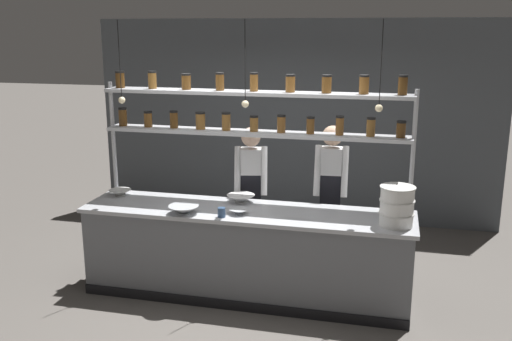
# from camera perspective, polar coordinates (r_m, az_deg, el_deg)

# --- Properties ---
(ground_plane) EXTENTS (40.00, 40.00, 0.00)m
(ground_plane) POSITION_cam_1_polar(r_m,az_deg,el_deg) (6.07, -0.95, -12.24)
(ground_plane) COLOR #5B5651
(back_wall) EXTENTS (5.73, 0.12, 2.82)m
(back_wall) POSITION_cam_1_polar(r_m,az_deg,el_deg) (8.12, 3.68, 4.97)
(back_wall) COLOR #4C5156
(back_wall) RESTS_ON ground_plane
(prep_counter) EXTENTS (3.33, 0.76, 0.92)m
(prep_counter) POSITION_cam_1_polar(r_m,az_deg,el_deg) (5.88, -0.97, -8.23)
(prep_counter) COLOR slate
(prep_counter) RESTS_ON ground_plane
(spice_shelf_unit) EXTENTS (3.22, 0.28, 2.26)m
(spice_shelf_unit) POSITION_cam_1_polar(r_m,az_deg,el_deg) (5.83, -0.26, 5.40)
(spice_shelf_unit) COLOR #B7BABF
(spice_shelf_unit) RESTS_ON ground_plane
(chef_left) EXTENTS (0.40, 0.33, 1.65)m
(chef_left) POSITION_cam_1_polar(r_m,az_deg,el_deg) (6.29, -0.50, -2.00)
(chef_left) COLOR black
(chef_left) RESTS_ON ground_plane
(chef_center) EXTENTS (0.37, 0.30, 1.69)m
(chef_center) POSITION_cam_1_polar(r_m,az_deg,el_deg) (6.22, 7.47, -2.05)
(chef_center) COLOR black
(chef_center) RESTS_ON ground_plane
(container_stack) EXTENTS (0.32, 0.32, 0.38)m
(container_stack) POSITION_cam_1_polar(r_m,az_deg,el_deg) (5.37, 13.90, -3.48)
(container_stack) COLOR white
(container_stack) RESTS_ON prep_counter
(prep_bowl_near_left) EXTENTS (0.30, 0.30, 0.08)m
(prep_bowl_near_left) POSITION_cam_1_polar(r_m,az_deg,el_deg) (5.64, -7.25, -3.91)
(prep_bowl_near_left) COLOR #B2B7BC
(prep_bowl_near_left) RESTS_ON prep_counter
(prep_bowl_center_front) EXTENTS (0.19, 0.19, 0.05)m
(prep_bowl_center_front) POSITION_cam_1_polar(r_m,az_deg,el_deg) (5.59, -1.72, -4.14)
(prep_bowl_center_front) COLOR #B2B7BC
(prep_bowl_center_front) RESTS_ON prep_counter
(prep_bowl_center_back) EXTENTS (0.29, 0.29, 0.08)m
(prep_bowl_center_back) POSITION_cam_1_polar(r_m,az_deg,el_deg) (5.95, -1.52, -2.84)
(prep_bowl_center_back) COLOR white
(prep_bowl_center_back) RESTS_ON prep_counter
(prep_bowl_near_right) EXTENTS (0.24, 0.24, 0.07)m
(prep_bowl_near_right) POSITION_cam_1_polar(r_m,az_deg,el_deg) (6.36, -13.44, -2.18)
(prep_bowl_near_right) COLOR silver
(prep_bowl_near_right) RESTS_ON prep_counter
(serving_cup_front) EXTENTS (0.08, 0.08, 0.09)m
(serving_cup_front) POSITION_cam_1_polar(r_m,az_deg,el_deg) (5.50, -3.47, -4.20)
(serving_cup_front) COLOR #334C70
(serving_cup_front) RESTS_ON prep_counter
(pendant_light_row) EXTENTS (2.61, 0.07, 0.82)m
(pendant_light_row) POSITION_cam_1_polar(r_m,az_deg,el_deg) (5.48, -1.20, 7.19)
(pendant_light_row) COLOR black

